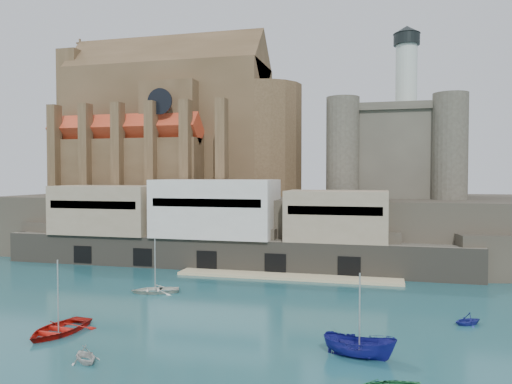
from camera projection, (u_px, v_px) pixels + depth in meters
The scene contains 10 objects.
ground at pixel (234, 313), 49.66m from camera, with size 300.00×300.00×0.00m, color #18484F.
promontory at pixel (298, 225), 87.66m from camera, with size 100.00×36.00×10.00m.
quay at pixel (214, 226), 74.31m from camera, with size 70.00×12.00×13.05m.
church at pixel (177, 131), 95.37m from camera, with size 47.00×25.93×30.51m.
castle_keep at pixel (394, 148), 84.83m from camera, with size 21.20×21.20×29.30m.
boat_0 at pixel (59, 333), 43.25m from camera, with size 4.70×1.36×6.59m, color #B6150D.
boat_1 at pixel (85, 362), 36.65m from camera, with size 2.52×1.54×2.92m, color beige.
boat_2 at pixel (359, 357), 37.51m from camera, with size 2.09×2.15×5.56m, color navy.
boat_6 at pixel (155, 292), 58.25m from camera, with size 3.94×1.14×5.52m, color silver.
boat_7 at pixel (468, 324), 45.74m from camera, with size 2.41×1.47×2.79m, color navy.
Camera 1 is at (14.24, -47.15, 13.76)m, focal length 35.00 mm.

